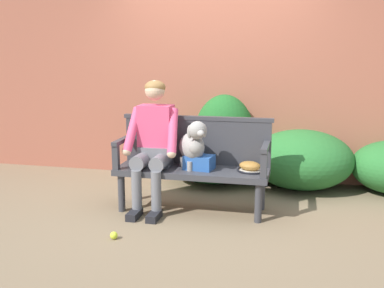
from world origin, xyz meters
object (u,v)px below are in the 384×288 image
garden_bench (192,174)px  person_seated (154,140)px  sports_bag (199,162)px  tennis_racket (252,169)px  dog_on_bench (193,144)px  baseball_glove (250,166)px  tennis_ball (114,235)px

garden_bench → person_seated: size_ratio=1.17×
person_seated → sports_bag: size_ratio=4.67×
tennis_racket → dog_on_bench: bearing=-172.8°
garden_bench → tennis_racket: bearing=6.2°
dog_on_bench → person_seated: bearing=-179.6°
person_seated → baseball_glove: bearing=4.1°
garden_bench → baseball_glove: bearing=5.8°
garden_bench → tennis_ball: 1.06m
garden_bench → dog_on_bench: bearing=-31.5°
dog_on_bench → tennis_ball: 1.20m
dog_on_bench → baseball_glove: 0.60m
garden_bench → baseball_glove: 0.59m
dog_on_bench → tennis_ball: (-0.50, -0.86, -0.65)m
garden_bench → dog_on_bench: size_ratio=3.07×
baseball_glove → dog_on_bench: bearing=-152.3°
garden_bench → dog_on_bench: (0.01, -0.01, 0.31)m
tennis_racket → sports_bag: sports_bag is taller
person_seated → dog_on_bench: size_ratio=2.63×
garden_bench → dog_on_bench: 0.31m
person_seated → baseball_glove: (0.97, 0.07, -0.23)m
tennis_racket → sports_bag: (-0.52, -0.07, 0.06)m
garden_bench → person_seated: person_seated is taller
person_seated → tennis_ball: size_ratio=19.82×
person_seated → tennis_ball: 1.10m
dog_on_bench → baseball_glove: dog_on_bench is taller
tennis_racket → sports_bag: size_ratio=2.04×
dog_on_bench → tennis_racket: bearing=7.2°
sports_bag → tennis_racket: bearing=8.0°
person_seated → tennis_racket: size_ratio=2.29×
garden_bench → dog_on_bench: dog_on_bench is taller
sports_bag → baseball_glove: bearing=7.6°
tennis_racket → tennis_ball: (-1.08, -0.94, -0.41)m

